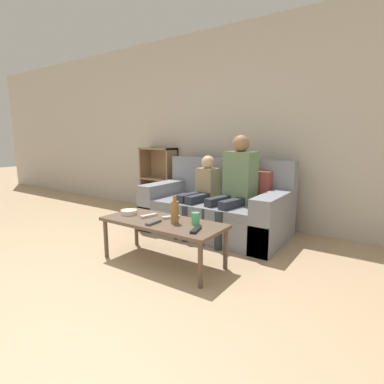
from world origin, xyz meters
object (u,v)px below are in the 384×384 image
object	(u,v)px
bookshelf	(159,186)
person_child	(201,191)
tv_remote_1	(171,217)
snack_bowl	(129,212)
coffee_table	(163,225)
person_adult	(236,181)
cup_near	(196,219)
tv_remote_3	(196,230)
couch	(217,209)
bottle	(175,212)
tv_remote_0	(149,216)
tv_remote_2	(153,222)

from	to	relation	value
bookshelf	person_child	xyz separation A→B (m)	(1.18, -0.60, 0.13)
tv_remote_1	snack_bowl	size ratio (longest dim) A/B	1.04
coffee_table	person_adult	distance (m)	1.08
cup_near	tv_remote_3	world-z (taller)	cup_near
couch	bottle	xyz separation A→B (m)	(0.19, -1.09, 0.22)
bookshelf	tv_remote_0	xyz separation A→B (m)	(1.18, -1.52, 0.02)
coffee_table	person_adult	bearing A→B (deg)	76.28
bookshelf	tv_remote_0	world-z (taller)	bookshelf
person_adult	snack_bowl	size ratio (longest dim) A/B	7.40
tv_remote_2	tv_remote_3	world-z (taller)	same
tv_remote_0	snack_bowl	xyz separation A→B (m)	(-0.23, -0.04, 0.01)
tv_remote_1	person_child	bearing A→B (deg)	139.03
bookshelf	person_adult	distance (m)	1.73
coffee_table	person_child	bearing A→B (deg)	101.49
tv_remote_0	tv_remote_2	world-z (taller)	same
person_child	bottle	xyz separation A→B (m)	(0.34, -0.95, -0.02)
bookshelf	coffee_table	bearing A→B (deg)	-48.50
snack_bowl	cup_near	bearing A→B (deg)	6.24
cup_near	tv_remote_2	xyz separation A→B (m)	(-0.32, -0.19, -0.04)
coffee_table	bottle	bearing A→B (deg)	0.21
tv_remote_3	snack_bowl	bearing A→B (deg)	159.73
person_adult	bookshelf	bearing A→B (deg)	172.12
coffee_table	snack_bowl	distance (m)	0.43
bookshelf	bottle	size ratio (longest dim) A/B	4.01
person_child	person_adult	bearing A→B (deg)	13.16
cup_near	tv_remote_1	size ratio (longest dim) A/B	0.65
cup_near	tv_remote_0	world-z (taller)	cup_near
coffee_table	cup_near	bearing A→B (deg)	13.27
couch	tv_remote_3	world-z (taller)	couch
tv_remote_3	snack_bowl	size ratio (longest dim) A/B	1.10
bookshelf	tv_remote_2	bearing A→B (deg)	-50.66
person_child	couch	bearing A→B (deg)	49.77
tv_remote_0	tv_remote_3	size ratio (longest dim) A/B	1.00
tv_remote_0	person_adult	bearing A→B (deg)	78.99
couch	person_child	size ratio (longest dim) A/B	1.81
cup_near	tv_remote_2	bearing A→B (deg)	-149.49
tv_remote_3	snack_bowl	world-z (taller)	snack_bowl
bookshelf	tv_remote_2	size ratio (longest dim) A/B	5.84
couch	tv_remote_1	distance (m)	0.98
person_child	tv_remote_0	xyz separation A→B (m)	(-0.01, -0.92, -0.11)
couch	bookshelf	world-z (taller)	bookshelf
tv_remote_3	tv_remote_1	bearing A→B (deg)	139.07
tv_remote_1	bottle	xyz separation A→B (m)	(0.13, -0.12, 0.09)
cup_near	tv_remote_2	world-z (taller)	cup_near
tv_remote_1	snack_bowl	world-z (taller)	snack_bowl
couch	bookshelf	size ratio (longest dim) A/B	1.71
tv_remote_0	tv_remote_3	distance (m)	0.63
person_child	tv_remote_2	size ratio (longest dim) A/B	5.51
person_child	tv_remote_1	bearing A→B (deg)	-69.67
tv_remote_1	snack_bowl	distance (m)	0.45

